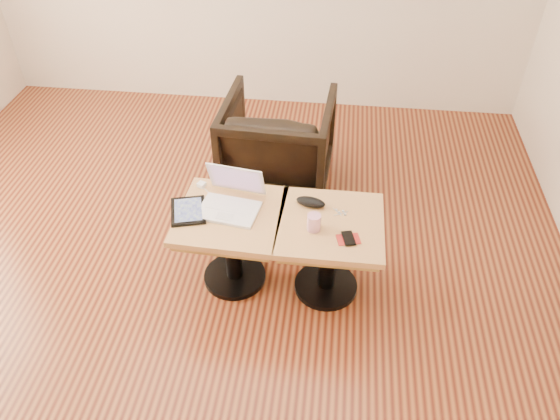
# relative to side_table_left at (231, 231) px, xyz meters

# --- Properties ---
(room_shell) EXTENTS (4.52, 4.52, 2.71)m
(room_shell) POSITION_rel_side_table_left_xyz_m (-0.18, -0.05, 0.96)
(room_shell) COLOR #4C1A0F
(room_shell) RESTS_ON ground
(side_table_left) EXTENTS (0.59, 0.59, 0.52)m
(side_table_left) POSITION_rel_side_table_left_xyz_m (0.00, 0.00, 0.00)
(side_table_left) COLOR black
(side_table_left) RESTS_ON ground
(side_table_right) EXTENTS (0.57, 0.57, 0.52)m
(side_table_right) POSITION_rel_side_table_left_xyz_m (0.55, -0.01, 0.00)
(side_table_right) COLOR black
(side_table_right) RESTS_ON ground
(laptop) EXTENTS (0.36, 0.34, 0.22)m
(laptop) POSITION_rel_side_table_left_xyz_m (-0.00, 0.06, 0.17)
(laptop) COLOR white
(laptop) RESTS_ON side_table_left
(tablet) EXTENTS (0.24, 0.28, 0.02)m
(tablet) POSITION_rel_side_table_left_xyz_m (-0.23, -0.02, 0.14)
(tablet) COLOR black
(tablet) RESTS_ON side_table_left
(charging_adapter) EXTENTS (0.05, 0.05, 0.02)m
(charging_adapter) POSITION_rel_side_table_left_xyz_m (-0.21, 0.22, 0.14)
(charging_adapter) COLOR white
(charging_adapter) RESTS_ON side_table_left
(glasses_case) EXTENTS (0.18, 0.10, 0.05)m
(glasses_case) POSITION_rel_side_table_left_xyz_m (0.43, 0.12, 0.15)
(glasses_case) COLOR black
(glasses_case) RESTS_ON side_table_right
(striped_cup) EXTENTS (0.07, 0.07, 0.09)m
(striped_cup) POSITION_rel_side_table_left_xyz_m (0.46, -0.07, 0.18)
(striped_cup) COLOR #C73D77
(striped_cup) RESTS_ON side_table_right
(earbuds_tangle) EXTENTS (0.08, 0.05, 0.02)m
(earbuds_tangle) POSITION_rel_side_table_left_xyz_m (0.60, 0.07, 0.14)
(earbuds_tangle) COLOR white
(earbuds_tangle) RESTS_ON side_table_right
(phone_on_sleeve) EXTENTS (0.14, 0.12, 0.01)m
(phone_on_sleeve) POSITION_rel_side_table_left_xyz_m (0.65, -0.14, 0.14)
(phone_on_sleeve) COLOR #A51D12
(phone_on_sleeve) RESTS_ON side_table_right
(armchair) EXTENTS (0.77, 0.79, 0.69)m
(armchair) POSITION_rel_side_table_left_xyz_m (0.14, 0.98, -0.05)
(armchair) COLOR black
(armchair) RESTS_ON ground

